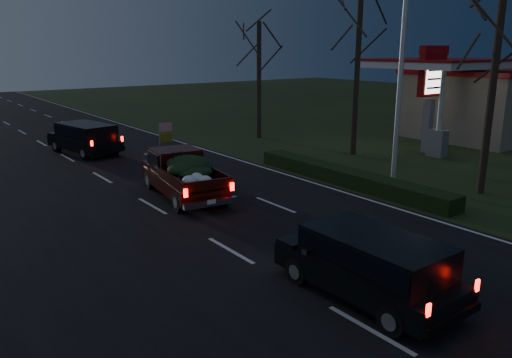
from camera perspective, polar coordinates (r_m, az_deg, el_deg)
ground at (r=13.98m, az=-2.94°, el=-8.22°), size 120.00×120.00×0.00m
road_asphalt at (r=13.98m, az=-2.94°, el=-8.18°), size 14.00×120.00×0.02m
hedge_row at (r=20.91m, az=10.37°, el=0.24°), size 1.00×10.00×0.60m
light_pole at (r=20.92m, az=16.40°, el=14.25°), size 0.50×0.90×9.16m
gas_price_pylon at (r=28.00m, az=19.44°, el=10.48°), size 2.00×0.41×5.57m
gas_station_building at (r=35.48m, az=25.23°, el=7.78°), size 10.00×7.00×4.00m
gas_canopy at (r=30.19m, az=20.13°, el=11.79°), size 7.10×6.10×4.88m
bare_tree_near at (r=20.55m, az=25.90°, el=13.75°), size 3.60×3.60×7.50m
bare_tree_mid at (r=26.45m, az=11.72°, el=16.40°), size 3.60×3.60×8.50m
bare_tree_far at (r=30.95m, az=0.35°, el=14.33°), size 3.60×3.60×7.00m
pickup_truck at (r=18.92m, az=-8.34°, el=0.82°), size 2.52×5.05×2.54m
lead_suv at (r=27.87m, az=-18.93°, el=4.74°), size 2.73×4.83×1.31m
rear_suv at (r=11.39m, az=13.03°, el=-9.01°), size 2.00×4.31×1.24m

